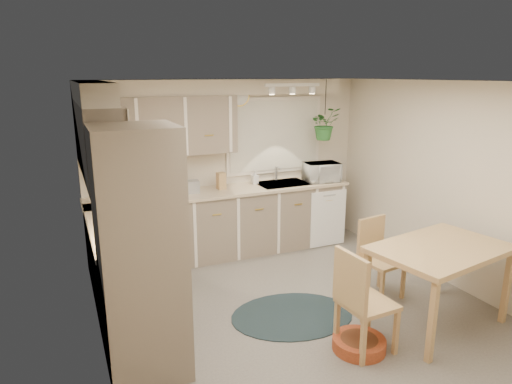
% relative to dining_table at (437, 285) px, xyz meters
% --- Properties ---
extents(floor, '(4.20, 4.20, 0.00)m').
position_rel_dining_table_xyz_m(floor, '(-1.14, 0.78, -0.42)').
color(floor, slate).
rests_on(floor, ground).
extents(ceiling, '(4.20, 4.20, 0.00)m').
position_rel_dining_table_xyz_m(ceiling, '(-1.14, 0.78, 1.98)').
color(ceiling, white).
rests_on(ceiling, wall_back).
extents(wall_back, '(4.00, 0.04, 2.40)m').
position_rel_dining_table_xyz_m(wall_back, '(-1.14, 2.88, 0.78)').
color(wall_back, beige).
rests_on(wall_back, floor).
extents(wall_front, '(4.00, 0.04, 2.40)m').
position_rel_dining_table_xyz_m(wall_front, '(-1.14, -1.32, 0.78)').
color(wall_front, beige).
rests_on(wall_front, floor).
extents(wall_left, '(0.04, 4.20, 2.40)m').
position_rel_dining_table_xyz_m(wall_left, '(-3.14, 0.78, 0.78)').
color(wall_left, beige).
rests_on(wall_left, floor).
extents(wall_right, '(0.04, 4.20, 2.40)m').
position_rel_dining_table_xyz_m(wall_right, '(0.86, 0.78, 0.78)').
color(wall_right, beige).
rests_on(wall_right, floor).
extents(base_cab_left, '(0.60, 1.85, 0.90)m').
position_rel_dining_table_xyz_m(base_cab_left, '(-2.84, 1.65, 0.03)').
color(base_cab_left, gray).
rests_on(base_cab_left, floor).
extents(base_cab_back, '(3.60, 0.60, 0.90)m').
position_rel_dining_table_xyz_m(base_cab_back, '(-1.34, 2.58, 0.03)').
color(base_cab_back, gray).
rests_on(base_cab_back, floor).
extents(counter_left, '(0.64, 1.89, 0.04)m').
position_rel_dining_table_xyz_m(counter_left, '(-2.83, 1.65, 0.50)').
color(counter_left, '#C4B28F').
rests_on(counter_left, base_cab_left).
extents(counter_back, '(3.64, 0.64, 0.04)m').
position_rel_dining_table_xyz_m(counter_back, '(-1.34, 2.57, 0.50)').
color(counter_back, '#C4B28F').
rests_on(counter_back, base_cab_back).
extents(oven_stack, '(0.65, 0.65, 2.10)m').
position_rel_dining_table_xyz_m(oven_stack, '(-2.82, 0.40, 0.63)').
color(oven_stack, gray).
rests_on(oven_stack, floor).
extents(wall_oven_face, '(0.02, 0.56, 0.58)m').
position_rel_dining_table_xyz_m(wall_oven_face, '(-2.50, 0.40, 0.63)').
color(wall_oven_face, white).
rests_on(wall_oven_face, oven_stack).
extents(upper_cab_left, '(0.35, 2.00, 0.75)m').
position_rel_dining_table_xyz_m(upper_cab_left, '(-2.97, 1.78, 1.41)').
color(upper_cab_left, gray).
rests_on(upper_cab_left, wall_left).
extents(upper_cab_back, '(2.00, 0.35, 0.75)m').
position_rel_dining_table_xyz_m(upper_cab_back, '(-2.14, 2.70, 1.41)').
color(upper_cab_back, gray).
rests_on(upper_cab_back, wall_back).
extents(soffit_left, '(0.30, 2.00, 0.20)m').
position_rel_dining_table_xyz_m(soffit_left, '(-2.99, 1.78, 1.88)').
color(soffit_left, beige).
rests_on(soffit_left, wall_left).
extents(soffit_back, '(3.60, 0.30, 0.20)m').
position_rel_dining_table_xyz_m(soffit_back, '(-1.34, 2.73, 1.88)').
color(soffit_back, beige).
rests_on(soffit_back, wall_back).
extents(cooktop, '(0.52, 0.58, 0.02)m').
position_rel_dining_table_xyz_m(cooktop, '(-2.82, 1.08, 0.53)').
color(cooktop, white).
rests_on(cooktop, counter_left).
extents(range_hood, '(0.40, 0.60, 0.14)m').
position_rel_dining_table_xyz_m(range_hood, '(-2.84, 1.08, 0.98)').
color(range_hood, white).
rests_on(range_hood, upper_cab_left).
extents(window_blinds, '(1.40, 0.02, 1.00)m').
position_rel_dining_table_xyz_m(window_blinds, '(-0.44, 2.85, 1.18)').
color(window_blinds, white).
rests_on(window_blinds, wall_back).
extents(window_frame, '(1.50, 0.02, 1.10)m').
position_rel_dining_table_xyz_m(window_frame, '(-0.44, 2.86, 1.18)').
color(window_frame, silver).
rests_on(window_frame, wall_back).
extents(sink, '(0.70, 0.48, 0.10)m').
position_rel_dining_table_xyz_m(sink, '(-0.44, 2.58, 0.48)').
color(sink, '#AAADB1').
rests_on(sink, counter_back).
extents(dishwasher_front, '(0.58, 0.02, 0.83)m').
position_rel_dining_table_xyz_m(dishwasher_front, '(0.16, 2.27, 0.01)').
color(dishwasher_front, white).
rests_on(dishwasher_front, base_cab_back).
extents(track_light_bar, '(0.80, 0.04, 0.04)m').
position_rel_dining_table_xyz_m(track_light_bar, '(-0.44, 2.33, 1.91)').
color(track_light_bar, white).
rests_on(track_light_bar, ceiling).
extents(wall_clock, '(0.30, 0.03, 0.30)m').
position_rel_dining_table_xyz_m(wall_clock, '(-0.99, 2.85, 1.76)').
color(wall_clock, '#DEBB4E').
rests_on(wall_clock, wall_back).
extents(dining_table, '(1.46, 1.11, 0.83)m').
position_rel_dining_table_xyz_m(dining_table, '(0.00, 0.00, 0.00)').
color(dining_table, tan).
rests_on(dining_table, floor).
extents(chair_left, '(0.49, 0.49, 0.98)m').
position_rel_dining_table_xyz_m(chair_left, '(-0.92, -0.09, 0.07)').
color(chair_left, tan).
rests_on(chair_left, floor).
extents(chair_back, '(0.48, 0.48, 0.90)m').
position_rel_dining_table_xyz_m(chair_back, '(-0.13, 0.69, 0.03)').
color(chair_back, tan).
rests_on(chair_back, floor).
extents(braided_rug, '(1.45, 1.18, 0.01)m').
position_rel_dining_table_xyz_m(braided_rug, '(-1.26, 0.70, -0.41)').
color(braided_rug, black).
rests_on(braided_rug, floor).
extents(pet_bed, '(0.57, 0.57, 0.11)m').
position_rel_dining_table_xyz_m(pet_bed, '(-0.98, -0.09, -0.36)').
color(pet_bed, '#B54A24').
rests_on(pet_bed, floor).
extents(microwave, '(0.52, 0.32, 0.34)m').
position_rel_dining_table_xyz_m(microwave, '(0.15, 2.48, 0.69)').
color(microwave, white).
rests_on(microwave, counter_back).
extents(soap_bottle, '(0.10, 0.20, 0.09)m').
position_rel_dining_table_xyz_m(soap_bottle, '(-0.81, 2.73, 0.57)').
color(soap_bottle, white).
rests_on(soap_bottle, counter_back).
extents(hanging_plant, '(0.43, 0.47, 0.36)m').
position_rel_dining_table_xyz_m(hanging_plant, '(0.17, 2.48, 1.31)').
color(hanging_plant, '#2B6C2C').
rests_on(hanging_plant, ceiling).
extents(coffee_maker, '(0.20, 0.23, 0.30)m').
position_rel_dining_table_xyz_m(coffee_maker, '(-2.04, 2.58, 0.67)').
color(coffee_maker, black).
rests_on(coffee_maker, counter_back).
extents(toaster, '(0.28, 0.18, 0.16)m').
position_rel_dining_table_xyz_m(toaster, '(-1.82, 2.60, 0.61)').
color(toaster, '#AAADB1').
rests_on(toaster, counter_back).
extents(knife_block, '(0.12, 0.12, 0.23)m').
position_rel_dining_table_xyz_m(knife_block, '(-1.35, 2.63, 0.64)').
color(knife_block, tan).
rests_on(knife_block, counter_back).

